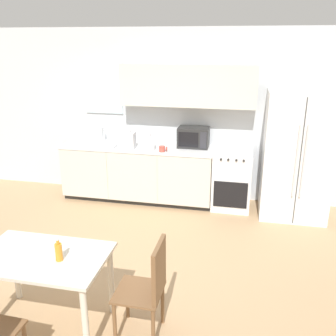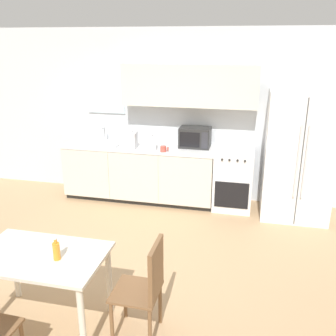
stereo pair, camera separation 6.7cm
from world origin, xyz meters
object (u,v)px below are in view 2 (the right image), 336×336
object	(u,v)px
refrigerator	(298,156)
dining_table	(41,266)
oven_range	(233,179)
microwave	(195,137)
drink_bottle	(56,250)
dining_chair_side	(147,284)
coffee_mug	(164,149)

from	to	relation	value
refrigerator	dining_table	distance (m)	3.80
oven_range	microwave	bearing A→B (deg)	169.19
refrigerator	drink_bottle	size ratio (longest dim) A/B	8.66
refrigerator	dining_table	xyz separation A→B (m)	(-2.40, -2.93, -0.30)
oven_range	refrigerator	world-z (taller)	refrigerator
dining_chair_side	drink_bottle	world-z (taller)	drink_bottle
dining_table	microwave	bearing A→B (deg)	74.48
refrigerator	microwave	xyz separation A→B (m)	(-1.54, 0.20, 0.14)
microwave	dining_table	xyz separation A→B (m)	(-0.87, -3.12, -0.44)
microwave	dining_chair_side	world-z (taller)	microwave
oven_range	drink_bottle	size ratio (longest dim) A/B	4.31
microwave	dining_chair_side	size ratio (longest dim) A/B	0.52
microwave	refrigerator	bearing A→B (deg)	-7.35
oven_range	refrigerator	bearing A→B (deg)	-4.89
refrigerator	coffee_mug	xyz separation A→B (m)	(-1.96, -0.16, 0.03)
dining_table	refrigerator	bearing A→B (deg)	50.58
dining_table	drink_bottle	bearing A→B (deg)	-10.13
oven_range	refrigerator	size ratio (longest dim) A/B	0.50
oven_range	dining_table	xyz separation A→B (m)	(-1.50, -3.00, 0.16)
refrigerator	dining_table	bearing A→B (deg)	-129.42
refrigerator	dining_chair_side	distance (m)	3.23
microwave	oven_range	bearing A→B (deg)	-10.81
oven_range	dining_chair_side	world-z (taller)	dining_chair_side
microwave	dining_table	bearing A→B (deg)	-105.52
microwave	dining_table	size ratio (longest dim) A/B	0.42
drink_bottle	coffee_mug	bearing A→B (deg)	84.62
drink_bottle	refrigerator	bearing A→B (deg)	53.14
dining_table	coffee_mug	bearing A→B (deg)	80.76
refrigerator	coffee_mug	size ratio (longest dim) A/B	14.84
refrigerator	drink_bottle	world-z (taller)	refrigerator
coffee_mug	dining_chair_side	distance (m)	2.77
refrigerator	coffee_mug	world-z (taller)	refrigerator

